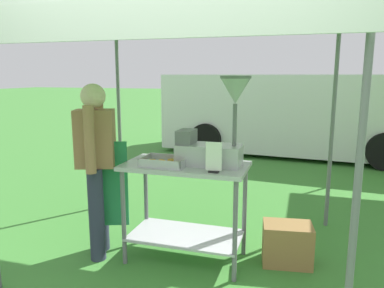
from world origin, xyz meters
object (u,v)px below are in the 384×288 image
object	(u,v)px
menu_sign	(214,160)
van_white	(294,113)
donut_tray	(165,163)
donut_fryer	(215,134)
supply_crate	(287,244)
donut_cart	(186,192)
vendor	(97,162)
stall_canopy	(189,27)

from	to	relation	value
menu_sign	van_white	world-z (taller)	van_white
donut_tray	donut_fryer	size ratio (longest dim) A/B	0.50
supply_crate	menu_sign	bearing A→B (deg)	-146.39
donut_cart	van_white	world-z (taller)	van_white
donut_cart	menu_sign	size ratio (longest dim) A/B	4.40
menu_sign	vendor	distance (m)	1.12
stall_canopy	vendor	size ratio (longest dim) A/B	1.72
donut_tray	supply_crate	distance (m)	1.32
donut_cart	vendor	world-z (taller)	vendor
donut_fryer	stall_canopy	bearing A→B (deg)	166.67
stall_canopy	donut_tray	world-z (taller)	stall_canopy
stall_canopy	van_white	bearing A→B (deg)	81.33
stall_canopy	donut_cart	size ratio (longest dim) A/B	2.52
donut_tray	stall_canopy	bearing A→B (deg)	50.41
donut_tray	menu_sign	xyz separation A→B (m)	(0.47, -0.11, 0.08)
donut_cart	van_white	xyz separation A→B (m)	(0.78, 5.21, 0.23)
supply_crate	vendor	bearing A→B (deg)	-168.94
stall_canopy	van_white	distance (m)	5.31
van_white	supply_crate	bearing A→B (deg)	-88.63
supply_crate	donut_tray	bearing A→B (deg)	-165.18
donut_tray	donut_fryer	bearing A→B (deg)	17.33
donut_cart	donut_tray	xyz separation A→B (m)	(-0.16, -0.09, 0.28)
van_white	stall_canopy	bearing A→B (deg)	-98.67
donut_cart	donut_fryer	world-z (taller)	donut_fryer
donut_cart	donut_tray	bearing A→B (deg)	-149.39
vendor	donut_fryer	bearing A→B (deg)	9.79
donut_tray	vendor	size ratio (longest dim) A/B	0.24
menu_sign	donut_cart	bearing A→B (deg)	145.92
menu_sign	van_white	size ratio (longest dim) A/B	0.04
donut_cart	vendor	distance (m)	0.86
donut_fryer	van_white	xyz separation A→B (m)	(0.52, 5.18, -0.30)
stall_canopy	supply_crate	world-z (taller)	stall_canopy
donut_tray	menu_sign	distance (m)	0.49
menu_sign	stall_canopy	bearing A→B (deg)	135.12
donut_cart	supply_crate	size ratio (longest dim) A/B	2.35
donut_fryer	van_white	size ratio (longest dim) A/B	0.14
donut_fryer	van_white	bearing A→B (deg)	84.26
donut_tray	supply_crate	xyz separation A→B (m)	(1.06, 0.28, -0.74)
donut_cart	supply_crate	world-z (taller)	donut_cart
donut_fryer	vendor	bearing A→B (deg)	-170.21
donut_fryer	donut_cart	bearing A→B (deg)	-171.97
donut_cart	vendor	bearing A→B (deg)	-169.65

